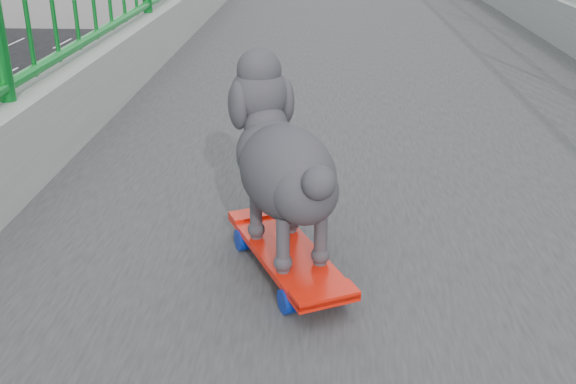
# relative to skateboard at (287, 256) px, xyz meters

# --- Properties ---
(skateboard) EXTENTS (0.37, 0.56, 0.07)m
(skateboard) POSITION_rel_skateboard_xyz_m (0.00, 0.00, 0.00)
(skateboard) COLOR red
(skateboard) RESTS_ON footbridge
(poodle) EXTENTS (0.36, 0.51, 0.46)m
(poodle) POSITION_rel_skateboard_xyz_m (-0.01, 0.03, 0.26)
(poodle) COLOR #27262A
(poodle) RESTS_ON skateboard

